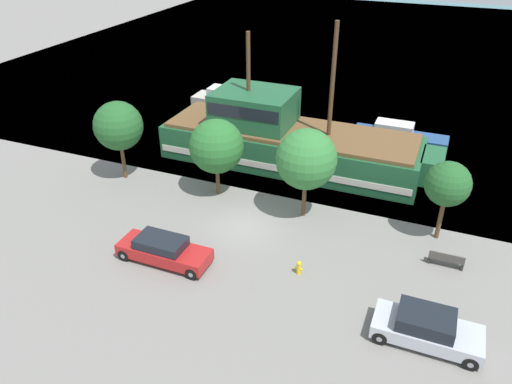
{
  "coord_description": "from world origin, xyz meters",
  "views": [
    {
      "loc": [
        9.58,
        -21.95,
        16.21
      ],
      "look_at": [
        -0.16,
        2.0,
        1.2
      ],
      "focal_mm": 35.0,
      "sensor_mm": 36.0,
      "label": 1
    }
  ],
  "objects_px": {
    "pirate_ship": "(285,139)",
    "parked_car_curb_front": "(164,250)",
    "moored_boat_dockside": "(228,99)",
    "parked_car_curb_mid": "(427,328)",
    "bench_promenade_east": "(446,259)",
    "moored_boat_outer": "(399,136)",
    "fire_hydrant": "(299,267)"
  },
  "relations": [
    {
      "from": "pirate_ship",
      "to": "parked_car_curb_front",
      "type": "distance_m",
      "value": 13.48
    },
    {
      "from": "moored_boat_dockside",
      "to": "parked_car_curb_mid",
      "type": "distance_m",
      "value": 30.36
    },
    {
      "from": "moored_boat_dockside",
      "to": "bench_promenade_east",
      "type": "distance_m",
      "value": 26.7
    },
    {
      "from": "moored_boat_outer",
      "to": "pirate_ship",
      "type": "bearing_deg",
      "value": -137.66
    },
    {
      "from": "parked_car_curb_mid",
      "to": "fire_hydrant",
      "type": "distance_m",
      "value": 6.74
    },
    {
      "from": "pirate_ship",
      "to": "parked_car_curb_mid",
      "type": "relative_size",
      "value": 4.3
    },
    {
      "from": "moored_boat_dockside",
      "to": "fire_hydrant",
      "type": "height_order",
      "value": "moored_boat_dockside"
    },
    {
      "from": "fire_hydrant",
      "to": "pirate_ship",
      "type": "bearing_deg",
      "value": 112.45
    },
    {
      "from": "parked_car_curb_mid",
      "to": "fire_hydrant",
      "type": "xyz_separation_m",
      "value": [
        -6.35,
        2.25,
        -0.32
      ]
    },
    {
      "from": "parked_car_curb_front",
      "to": "pirate_ship",
      "type": "bearing_deg",
      "value": 81.43
    },
    {
      "from": "moored_boat_outer",
      "to": "parked_car_curb_mid",
      "type": "height_order",
      "value": "moored_boat_outer"
    },
    {
      "from": "bench_promenade_east",
      "to": "fire_hydrant",
      "type": "bearing_deg",
      "value": -153.41
    },
    {
      "from": "pirate_ship",
      "to": "fire_hydrant",
      "type": "bearing_deg",
      "value": -67.55
    },
    {
      "from": "parked_car_curb_front",
      "to": "parked_car_curb_mid",
      "type": "relative_size",
      "value": 1.09
    },
    {
      "from": "parked_car_curb_front",
      "to": "parked_car_curb_mid",
      "type": "height_order",
      "value": "parked_car_curb_mid"
    },
    {
      "from": "moored_boat_dockside",
      "to": "parked_car_curb_front",
      "type": "bearing_deg",
      "value": -73.2
    },
    {
      "from": "parked_car_curb_front",
      "to": "moored_boat_dockside",
      "type": "bearing_deg",
      "value": 106.8
    },
    {
      "from": "parked_car_curb_mid",
      "to": "parked_car_curb_front",
      "type": "bearing_deg",
      "value": 177.36
    },
    {
      "from": "moored_boat_dockside",
      "to": "moored_boat_outer",
      "type": "height_order",
      "value": "moored_boat_dockside"
    },
    {
      "from": "moored_boat_dockside",
      "to": "parked_car_curb_front",
      "type": "height_order",
      "value": "moored_boat_dockside"
    },
    {
      "from": "moored_boat_dockside",
      "to": "fire_hydrant",
      "type": "xyz_separation_m",
      "value": [
        13.55,
        -20.68,
        -0.18
      ]
    },
    {
      "from": "moored_boat_dockside",
      "to": "parked_car_curb_mid",
      "type": "height_order",
      "value": "moored_boat_dockside"
    },
    {
      "from": "moored_boat_dockside",
      "to": "moored_boat_outer",
      "type": "xyz_separation_m",
      "value": [
        15.82,
        -2.57,
        0.0
      ]
    },
    {
      "from": "moored_boat_dockside",
      "to": "fire_hydrant",
      "type": "distance_m",
      "value": 24.72
    },
    {
      "from": "moored_boat_dockside",
      "to": "moored_boat_outer",
      "type": "relative_size",
      "value": 0.95
    },
    {
      "from": "fire_hydrant",
      "to": "bench_promenade_east",
      "type": "relative_size",
      "value": 0.44
    },
    {
      "from": "moored_boat_outer",
      "to": "fire_hydrant",
      "type": "xyz_separation_m",
      "value": [
        -2.27,
        -18.11,
        -0.18
      ]
    },
    {
      "from": "moored_boat_dockside",
      "to": "bench_promenade_east",
      "type": "bearing_deg",
      "value": -40.3
    },
    {
      "from": "moored_boat_dockside",
      "to": "parked_car_curb_mid",
      "type": "bearing_deg",
      "value": -49.04
    },
    {
      "from": "pirate_ship",
      "to": "parked_car_curb_mid",
      "type": "height_order",
      "value": "pirate_ship"
    },
    {
      "from": "parked_car_curb_mid",
      "to": "bench_promenade_east",
      "type": "bearing_deg",
      "value": 85.33
    },
    {
      "from": "moored_boat_dockside",
      "to": "parked_car_curb_mid",
      "type": "relative_size",
      "value": 1.5
    }
  ]
}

